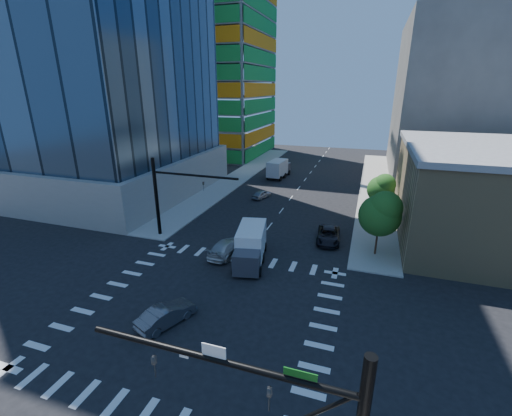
% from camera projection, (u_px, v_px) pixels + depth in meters
% --- Properties ---
extents(ground, '(160.00, 160.00, 0.00)m').
position_uv_depth(ground, '(205.00, 311.00, 26.54)').
color(ground, black).
rests_on(ground, ground).
extents(road_markings, '(20.00, 20.00, 0.01)m').
position_uv_depth(road_markings, '(205.00, 311.00, 26.54)').
color(road_markings, silver).
rests_on(road_markings, ground).
extents(sidewalk_ne, '(5.00, 60.00, 0.15)m').
position_uv_depth(sidewalk_ne, '(375.00, 188.00, 58.57)').
color(sidewalk_ne, '#9A9892').
rests_on(sidewalk_ne, ground).
extents(sidewalk_nw, '(5.00, 60.00, 0.15)m').
position_uv_depth(sidewalk_nw, '(239.00, 176.00, 65.99)').
color(sidewalk_nw, '#9A9892').
rests_on(sidewalk_nw, ground).
extents(construction_building, '(25.16, 34.50, 70.60)m').
position_uv_depth(construction_building, '(212.00, 50.00, 81.80)').
color(construction_building, slate).
rests_on(construction_building, ground).
extents(commercial_building, '(20.50, 22.50, 10.60)m').
position_uv_depth(commercial_building, '(502.00, 195.00, 37.01)').
color(commercial_building, '#9E895C').
rests_on(commercial_building, ground).
extents(bg_building_ne, '(24.00, 30.00, 28.00)m').
position_uv_depth(bg_building_ne, '(467.00, 101.00, 63.02)').
color(bg_building_ne, '#605B56').
rests_on(bg_building_ne, ground).
extents(signal_mast_nw, '(10.20, 0.40, 9.00)m').
position_uv_depth(signal_mast_nw, '(167.00, 191.00, 37.95)').
color(signal_mast_nw, black).
rests_on(signal_mast_nw, sidewalk_nw).
extents(tree_south, '(4.16, 4.16, 6.82)m').
position_uv_depth(tree_south, '(382.00, 213.00, 33.65)').
color(tree_south, '#382316').
rests_on(tree_south, sidewalk_ne).
extents(tree_north, '(3.54, 3.52, 5.78)m').
position_uv_depth(tree_north, '(382.00, 188.00, 44.53)').
color(tree_north, '#382316').
rests_on(tree_north, sidewalk_ne).
extents(car_nb_far, '(2.89, 5.51, 1.48)m').
position_uv_depth(car_nb_far, '(328.00, 235.00, 38.28)').
color(car_nb_far, black).
rests_on(car_nb_far, ground).
extents(car_sb_near, '(2.75, 5.65, 1.58)m').
position_uv_depth(car_sb_near, '(227.00, 247.00, 35.27)').
color(car_sb_near, silver).
rests_on(car_sb_near, ground).
extents(car_sb_mid, '(2.61, 4.03, 1.28)m').
position_uv_depth(car_sb_mid, '(262.00, 194.00, 53.19)').
color(car_sb_mid, '#ACADB4').
rests_on(car_sb_mid, ground).
extents(car_sb_cross, '(3.19, 4.80, 1.50)m').
position_uv_depth(car_sb_cross, '(166.00, 315.00, 24.89)').
color(car_sb_cross, '#525157').
rests_on(car_sb_cross, ground).
extents(box_truck_near, '(3.98, 6.83, 3.36)m').
position_uv_depth(box_truck_near, '(250.00, 249.00, 33.31)').
color(box_truck_near, black).
rests_on(box_truck_near, ground).
extents(box_truck_far, '(3.26, 6.65, 3.38)m').
position_uv_depth(box_truck_far, '(279.00, 169.00, 65.33)').
color(box_truck_far, black).
rests_on(box_truck_far, ground).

